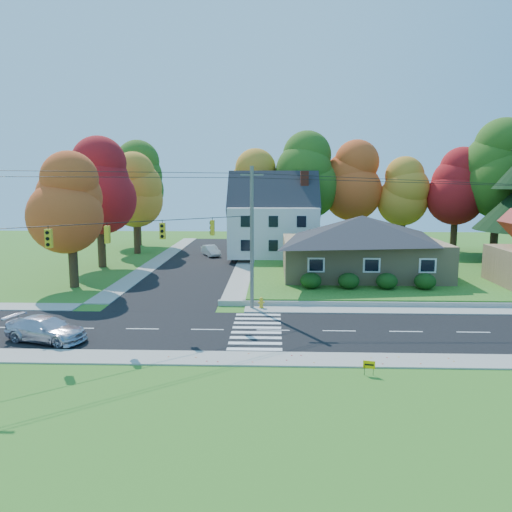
{
  "coord_description": "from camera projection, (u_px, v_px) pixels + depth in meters",
  "views": [
    {
      "loc": [
        -0.03,
        -29.24,
        8.99
      ],
      "look_at": [
        -1.31,
        8.0,
        3.36
      ],
      "focal_mm": 35.0,
      "sensor_mm": 36.0,
      "label": 1
    }
  ],
  "objects": [
    {
      "name": "ground",
      "position": [
        273.0,
        331.0,
        30.23
      ],
      "size": [
        120.0,
        120.0,
        0.0
      ],
      "primitive_type": "plane",
      "color": "#3D7923"
    },
    {
      "name": "road_main",
      "position": [
        273.0,
        330.0,
        30.23
      ],
      "size": [
        90.0,
        8.0,
        0.02
      ],
      "primitive_type": "cube",
      "color": "black",
      "rests_on": "ground"
    },
    {
      "name": "road_cross",
      "position": [
        202.0,
        261.0,
        56.2
      ],
      "size": [
        8.0,
        44.0,
        0.02
      ],
      "primitive_type": "cube",
      "color": "black",
      "rests_on": "ground"
    },
    {
      "name": "sidewalk_north",
      "position": [
        273.0,
        309.0,
        35.17
      ],
      "size": [
        90.0,
        2.0,
        0.08
      ],
      "primitive_type": "cube",
      "color": "#9C9A90",
      "rests_on": "ground"
    },
    {
      "name": "sidewalk_south",
      "position": [
        273.0,
        359.0,
        25.29
      ],
      "size": [
        90.0,
        2.0,
        0.08
      ],
      "primitive_type": "cube",
      "color": "#9C9A90",
      "rests_on": "ground"
    },
    {
      "name": "lawn",
      "position": [
        401.0,
        268.0,
        50.51
      ],
      "size": [
        30.0,
        30.0,
        0.5
      ],
      "primitive_type": "cube",
      "color": "#3D7923",
      "rests_on": "ground"
    },
    {
      "name": "ranch_house",
      "position": [
        361.0,
        244.0,
        45.29
      ],
      "size": [
        14.6,
        10.6,
        5.4
      ],
      "color": "tan",
      "rests_on": "lawn"
    },
    {
      "name": "colonial_house",
      "position": [
        274.0,
        220.0,
        57.22
      ],
      "size": [
        10.4,
        8.4,
        9.6
      ],
      "color": "silver",
      "rests_on": "lawn"
    },
    {
      "name": "hedge_row",
      "position": [
        368.0,
        281.0,
        39.49
      ],
      "size": [
        10.7,
        1.7,
        1.27
      ],
      "color": "#163A10",
      "rests_on": "lawn"
    },
    {
      "name": "traffic_infrastructure",
      "position": [
        271.0,
        244.0,
        30.81
      ],
      "size": [
        38.1,
        10.66,
        10.0
      ],
      "color": "#666059",
      "rests_on": "ground"
    },
    {
      "name": "tree_lot_0",
      "position": [
        258.0,
        186.0,
        62.66
      ],
      "size": [
        6.72,
        6.72,
        12.51
      ],
      "color": "#3F2A19",
      "rests_on": "lawn"
    },
    {
      "name": "tree_lot_1",
      "position": [
        306.0,
        176.0,
        61.27
      ],
      "size": [
        7.84,
        7.84,
        14.6
      ],
      "color": "#3F2A19",
      "rests_on": "lawn"
    },
    {
      "name": "tree_lot_2",
      "position": [
        354.0,
        181.0,
        62.16
      ],
      "size": [
        7.28,
        7.28,
        13.56
      ],
      "color": "#3F2A19",
      "rests_on": "lawn"
    },
    {
      "name": "tree_lot_3",
      "position": [
        404.0,
        192.0,
        61.16
      ],
      "size": [
        6.16,
        6.16,
        11.47
      ],
      "color": "#3F2A19",
      "rests_on": "lawn"
    },
    {
      "name": "tree_lot_4",
      "position": [
        457.0,
        187.0,
        59.87
      ],
      "size": [
        6.72,
        6.72,
        12.51
      ],
      "color": "#3F2A19",
      "rests_on": "lawn"
    },
    {
      "name": "tree_lot_5",
      "position": [
        499.0,
        170.0,
        57.47
      ],
      "size": [
        8.4,
        8.4,
        15.64
      ],
      "color": "#3F2A19",
      "rests_on": "lawn"
    },
    {
      "name": "tree_west_0",
      "position": [
        70.0,
        203.0,
        41.6
      ],
      "size": [
        6.16,
        6.16,
        11.47
      ],
      "color": "#3F2A19",
      "rests_on": "ground"
    },
    {
      "name": "tree_west_1",
      "position": [
        99.0,
        186.0,
        51.32
      ],
      "size": [
        7.28,
        7.28,
        13.56
      ],
      "color": "#3F2A19",
      "rests_on": "ground"
    },
    {
      "name": "tree_west_2",
      "position": [
        135.0,
        191.0,
        61.27
      ],
      "size": [
        6.72,
        6.72,
        12.51
      ],
      "color": "#3F2A19",
      "rests_on": "ground"
    },
    {
      "name": "tree_west_3",
      "position": [
        136.0,
        180.0,
        69.05
      ],
      "size": [
        7.84,
        7.84,
        14.6
      ],
      "color": "#3F2A19",
      "rests_on": "ground"
    },
    {
      "name": "silver_sedan",
      "position": [
        46.0,
        329.0,
        28.1
      ],
      "size": [
        5.16,
        3.25,
        1.39
      ],
      "primitive_type": "imported",
      "rotation": [
        0.0,
        0.0,
        1.28
      ],
      "color": "silver",
      "rests_on": "road_main"
    },
    {
      "name": "white_car",
      "position": [
        211.0,
        251.0,
        60.1
      ],
      "size": [
        2.83,
        4.08,
        1.28
      ],
      "primitive_type": "imported",
      "rotation": [
        0.0,
        0.0,
        0.43
      ],
      "color": "beige",
      "rests_on": "road_cross"
    },
    {
      "name": "fire_hydrant",
      "position": [
        261.0,
        303.0,
        35.32
      ],
      "size": [
        0.49,
        0.38,
        0.85
      ],
      "color": "gold",
      "rests_on": "ground"
    },
    {
      "name": "yard_sign",
      "position": [
        369.0,
        365.0,
        23.22
      ],
      "size": [
        0.55,
        0.15,
        0.7
      ],
      "color": "black",
      "rests_on": "ground"
    }
  ]
}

